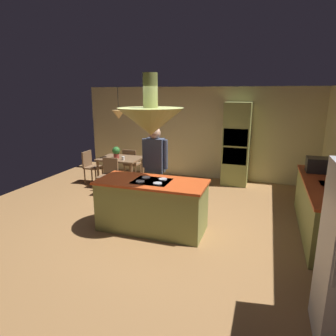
{
  "coord_description": "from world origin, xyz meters",
  "views": [
    {
      "loc": [
        1.84,
        -4.78,
        2.4
      ],
      "look_at": [
        0.1,
        0.4,
        1.0
      ],
      "focal_mm": 31.66,
      "sensor_mm": 36.0,
      "label": 1
    }
  ],
  "objects_px": {
    "person_at_island": "(155,165)",
    "chair_by_back_wall": "(131,162)",
    "potted_plant_on_table": "(116,152)",
    "cup_on_table": "(123,158)",
    "canister_sugar": "(331,187)",
    "chair_at_corner": "(91,165)",
    "kitchen_island": "(152,205)",
    "dining_table": "(121,162)",
    "canister_tea": "(329,182)",
    "microwave_on_counter": "(319,165)",
    "chair_facing_island": "(109,173)",
    "canister_flour": "(333,190)",
    "oven_tower": "(236,144)"
  },
  "relations": [
    {
      "from": "canister_sugar",
      "to": "person_at_island",
      "type": "bearing_deg",
      "value": 173.04
    },
    {
      "from": "chair_by_back_wall",
      "to": "cup_on_table",
      "type": "xyz_separation_m",
      "value": [
        0.18,
        -0.83,
        0.3
      ]
    },
    {
      "from": "chair_facing_island",
      "to": "cup_on_table",
      "type": "distance_m",
      "value": 0.55
    },
    {
      "from": "chair_at_corner",
      "to": "potted_plant_on_table",
      "type": "distance_m",
      "value": 0.94
    },
    {
      "from": "chair_at_corner",
      "to": "canister_sugar",
      "type": "height_order",
      "value": "canister_sugar"
    },
    {
      "from": "canister_sugar",
      "to": "chair_by_back_wall",
      "type": "bearing_deg",
      "value": 152.21
    },
    {
      "from": "cup_on_table",
      "to": "canister_flour",
      "type": "relative_size",
      "value": 0.48
    },
    {
      "from": "cup_on_table",
      "to": "canister_tea",
      "type": "xyz_separation_m",
      "value": [
        4.36,
        -1.39,
        0.2
      ]
    },
    {
      "from": "potted_plant_on_table",
      "to": "cup_on_table",
      "type": "distance_m",
      "value": 0.31
    },
    {
      "from": "chair_by_back_wall",
      "to": "microwave_on_counter",
      "type": "distance_m",
      "value": 4.71
    },
    {
      "from": "chair_at_corner",
      "to": "kitchen_island",
      "type": "bearing_deg",
      "value": -128.83
    },
    {
      "from": "kitchen_island",
      "to": "chair_by_back_wall",
      "type": "height_order",
      "value": "kitchen_island"
    },
    {
      "from": "dining_table",
      "to": "chair_facing_island",
      "type": "height_order",
      "value": "chair_facing_island"
    },
    {
      "from": "potted_plant_on_table",
      "to": "canister_flour",
      "type": "relative_size",
      "value": 1.59
    },
    {
      "from": "cup_on_table",
      "to": "oven_tower",
      "type": "bearing_deg",
      "value": 27.21
    },
    {
      "from": "person_at_island",
      "to": "chair_facing_island",
      "type": "height_order",
      "value": "person_at_island"
    },
    {
      "from": "dining_table",
      "to": "chair_facing_island",
      "type": "distance_m",
      "value": 0.64
    },
    {
      "from": "chair_at_corner",
      "to": "cup_on_table",
      "type": "distance_m",
      "value": 1.15
    },
    {
      "from": "chair_at_corner",
      "to": "person_at_island",
      "type": "bearing_deg",
      "value": -120.16
    },
    {
      "from": "cup_on_table",
      "to": "canister_tea",
      "type": "relative_size",
      "value": 0.43
    },
    {
      "from": "canister_flour",
      "to": "canister_tea",
      "type": "height_order",
      "value": "canister_tea"
    },
    {
      "from": "canister_sugar",
      "to": "dining_table",
      "type": "bearing_deg",
      "value": 158.72
    },
    {
      "from": "oven_tower",
      "to": "canister_sugar",
      "type": "distance_m",
      "value": 3.39
    },
    {
      "from": "dining_table",
      "to": "canister_flour",
      "type": "xyz_separation_m",
      "value": [
        4.54,
        -1.95,
        0.35
      ]
    },
    {
      "from": "chair_facing_island",
      "to": "chair_at_corner",
      "type": "xyz_separation_m",
      "value": [
        -0.91,
        0.62,
        0.0
      ]
    },
    {
      "from": "potted_plant_on_table",
      "to": "canister_sugar",
      "type": "bearing_deg",
      "value": -20.12
    },
    {
      "from": "canister_flour",
      "to": "chair_by_back_wall",
      "type": "bearing_deg",
      "value": 150.46
    },
    {
      "from": "potted_plant_on_table",
      "to": "person_at_island",
      "type": "bearing_deg",
      "value": -40.08
    },
    {
      "from": "canister_tea",
      "to": "potted_plant_on_table",
      "type": "bearing_deg",
      "value": 161.87
    },
    {
      "from": "dining_table",
      "to": "chair_at_corner",
      "type": "xyz_separation_m",
      "value": [
        -0.91,
        -0.0,
        -0.15
      ]
    },
    {
      "from": "cup_on_table",
      "to": "canister_sugar",
      "type": "height_order",
      "value": "canister_sugar"
    },
    {
      "from": "person_at_island",
      "to": "chair_by_back_wall",
      "type": "height_order",
      "value": "person_at_island"
    },
    {
      "from": "canister_sugar",
      "to": "canister_tea",
      "type": "height_order",
      "value": "canister_tea"
    },
    {
      "from": "cup_on_table",
      "to": "canister_sugar",
      "type": "distance_m",
      "value": 4.63
    },
    {
      "from": "canister_flour",
      "to": "microwave_on_counter",
      "type": "height_order",
      "value": "microwave_on_counter"
    },
    {
      "from": "canister_flour",
      "to": "oven_tower",
      "type": "bearing_deg",
      "value": 119.37
    },
    {
      "from": "kitchen_island",
      "to": "canister_sugar",
      "type": "bearing_deg",
      "value": 6.66
    },
    {
      "from": "potted_plant_on_table",
      "to": "canister_flour",
      "type": "bearing_deg",
      "value": -22.07
    },
    {
      "from": "person_at_island",
      "to": "chair_by_back_wall",
      "type": "xyz_separation_m",
      "value": [
        -1.49,
        2.02,
        -0.51
      ]
    },
    {
      "from": "chair_facing_island",
      "to": "potted_plant_on_table",
      "type": "distance_m",
      "value": 0.7
    },
    {
      "from": "kitchen_island",
      "to": "cup_on_table",
      "type": "xyz_separation_m",
      "value": [
        -1.52,
        1.9,
        0.35
      ]
    },
    {
      "from": "kitchen_island",
      "to": "cup_on_table",
      "type": "relative_size",
      "value": 21.39
    },
    {
      "from": "potted_plant_on_table",
      "to": "chair_by_back_wall",
      "type": "bearing_deg",
      "value": 84.14
    },
    {
      "from": "person_at_island",
      "to": "microwave_on_counter",
      "type": "height_order",
      "value": "person_at_island"
    },
    {
      "from": "canister_flour",
      "to": "canister_sugar",
      "type": "relative_size",
      "value": 1.12
    },
    {
      "from": "person_at_island",
      "to": "cup_on_table",
      "type": "relative_size",
      "value": 19.56
    },
    {
      "from": "chair_by_back_wall",
      "to": "chair_at_corner",
      "type": "relative_size",
      "value": 1.0
    },
    {
      "from": "oven_tower",
      "to": "cup_on_table",
      "type": "distance_m",
      "value": 2.95
    },
    {
      "from": "cup_on_table",
      "to": "microwave_on_counter",
      "type": "bearing_deg",
      "value": -4.21
    },
    {
      "from": "dining_table",
      "to": "canister_tea",
      "type": "distance_m",
      "value": 4.82
    }
  ]
}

